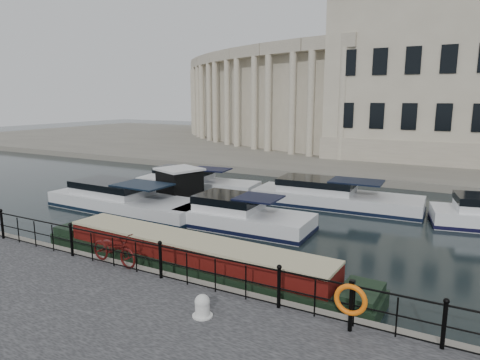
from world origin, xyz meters
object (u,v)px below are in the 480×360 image
object	(u,v)px
narrowboat	(191,261)
harbour_hut	(180,188)
mooring_bollard	(202,306)
bicycle	(114,249)
life_ring_post	(351,301)

from	to	relation	value
narrowboat	harbour_hut	xyz separation A→B (m)	(-6.20, 7.75, 0.59)
mooring_bollard	narrowboat	xyz separation A→B (m)	(-2.74, 3.38, -0.47)
mooring_bollard	harbour_hut	xyz separation A→B (m)	(-8.94, 11.13, 0.12)
harbour_hut	bicycle	bearing A→B (deg)	-45.56
narrowboat	harbour_hut	world-z (taller)	harbour_hut
bicycle	narrowboat	distance (m)	2.70
narrowboat	harbour_hut	bearing A→B (deg)	130.99
narrowboat	harbour_hut	distance (m)	9.94
life_ring_post	narrowboat	world-z (taller)	life_ring_post
mooring_bollard	life_ring_post	xyz separation A→B (m)	(3.52, 1.06, 0.54)
narrowboat	life_ring_post	bearing A→B (deg)	-17.99
bicycle	mooring_bollard	xyz separation A→B (m)	(4.57, -1.53, -0.26)
bicycle	harbour_hut	bearing A→B (deg)	29.67
life_ring_post	narrowboat	distance (m)	6.75
life_ring_post	harbour_hut	size ratio (longest dim) A/B	0.35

